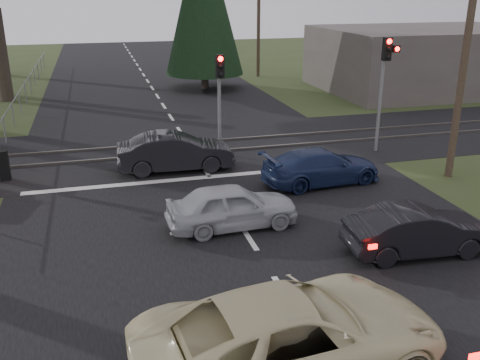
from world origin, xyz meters
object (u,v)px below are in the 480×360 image
object	(u,v)px
silver_car	(232,206)
dark_car_far	(175,152)
traffic_signal_right	(385,73)
utility_pole_mid	(259,13)
utility_pole_far	(196,3)
traffic_signal_center	(220,88)
blue_sedan	(321,167)
cream_coupe	(292,334)
dark_hatchback	(418,231)
utility_pole_near	(467,45)

from	to	relation	value
silver_car	dark_car_far	world-z (taller)	dark_car_far
traffic_signal_right	utility_pole_mid	bearing A→B (deg)	87.34
silver_car	utility_pole_far	bearing A→B (deg)	-12.16
utility_pole_mid	utility_pole_far	size ratio (longest dim) A/B	1.00
utility_pole_far	dark_car_far	distance (m)	46.84
traffic_signal_center	silver_car	xyz separation A→B (m)	(-1.26, -6.85, -2.16)
utility_pole_mid	blue_sedan	bearing A→B (deg)	-101.64
traffic_signal_center	blue_sedan	bearing A→B (deg)	-57.11
cream_coupe	dark_hatchback	world-z (taller)	cream_coupe
blue_sedan	silver_car	bearing A→B (deg)	119.17
dark_car_far	traffic_signal_right	bearing A→B (deg)	-87.30
traffic_signal_right	utility_pole_mid	distance (m)	20.60
silver_car	utility_pole_near	bearing A→B (deg)	-78.52
utility_pole_far	cream_coupe	distance (m)	58.32
traffic_signal_right	utility_pole_mid	size ratio (longest dim) A/B	0.52
utility_pole_far	dark_hatchback	bearing A→B (deg)	-94.78
dark_hatchback	traffic_signal_center	bearing A→B (deg)	20.85
blue_sedan	dark_car_far	bearing A→B (deg)	54.05
silver_car	dark_car_far	distance (m)	5.55
silver_car	cream_coupe	bearing A→B (deg)	172.90
traffic_signal_center	dark_car_far	world-z (taller)	traffic_signal_center
silver_car	blue_sedan	distance (m)	4.78
utility_pole_mid	traffic_signal_center	bearing A→B (deg)	-111.21
traffic_signal_right	utility_pole_mid	world-z (taller)	utility_pole_mid
blue_sedan	dark_car_far	distance (m)	5.48
utility_pole_far	dark_hatchback	size ratio (longest dim) A/B	2.36
dark_hatchback	dark_car_far	distance (m)	9.73
dark_car_far	utility_pole_mid	bearing A→B (deg)	-23.10
utility_pole_mid	cream_coupe	bearing A→B (deg)	-105.95
traffic_signal_center	dark_hatchback	distance (m)	10.36
utility_pole_far	traffic_signal_right	bearing A→B (deg)	-91.20
utility_pole_far	silver_car	size ratio (longest dim) A/B	2.38
cream_coupe	blue_sedan	size ratio (longest dim) A/B	1.33
utility_pole_near	traffic_signal_center	bearing A→B (deg)	148.05
dark_hatchback	silver_car	world-z (taller)	silver_car
utility_pole_far	silver_car	distance (m)	52.08
utility_pole_near	utility_pole_far	xyz separation A→B (m)	(0.00, 49.00, 0.00)
utility_pole_near	dark_car_far	bearing A→B (deg)	160.82
utility_pole_near	cream_coupe	size ratio (longest dim) A/B	1.59
utility_pole_far	cream_coupe	bearing A→B (deg)	-99.17
traffic_signal_right	traffic_signal_center	world-z (taller)	traffic_signal_right
traffic_signal_center	blue_sedan	xyz separation A→B (m)	(2.67, -4.13, -2.19)
cream_coupe	dark_car_far	distance (m)	11.77
traffic_signal_right	utility_pole_far	world-z (taller)	utility_pole_far
utility_pole_mid	utility_pole_far	bearing A→B (deg)	90.00
utility_pole_near	utility_pole_mid	distance (m)	24.00
cream_coupe	blue_sedan	world-z (taller)	cream_coupe
traffic_signal_right	utility_pole_near	world-z (taller)	utility_pole_near
utility_pole_mid	dark_hatchback	size ratio (longest dim) A/B	2.36
traffic_signal_right	utility_pole_near	size ratio (longest dim) A/B	0.52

